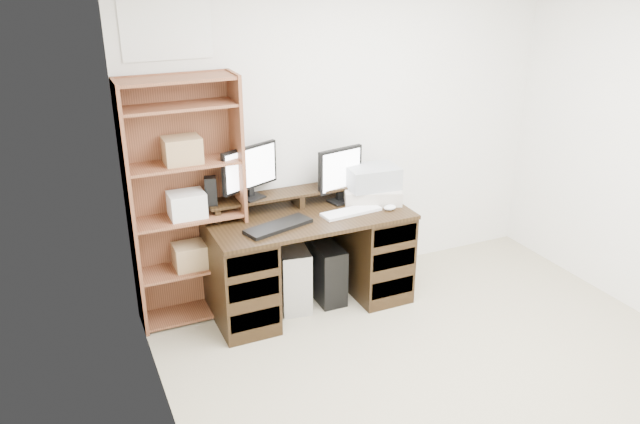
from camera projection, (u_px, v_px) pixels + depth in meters
room at (521, 221)px, 3.23m from camera, size 3.54×4.04×2.54m
desk at (309, 258)px, 4.75m from camera, size 1.50×0.70×0.75m
riser_shelf at (297, 194)px, 4.75m from camera, size 1.40×0.22×0.12m
monitor_wide at (250, 170)px, 4.51m from camera, size 0.47×0.22×0.39m
monitor_small at (340, 173)px, 4.77m from camera, size 0.39×0.18×0.43m
speaker at (211, 191)px, 4.43m from camera, size 0.10×0.10×0.21m
keyboard_black at (278, 226)px, 4.38m from camera, size 0.53×0.30×0.03m
keyboard_white at (351, 212)px, 4.63m from camera, size 0.47×0.18×0.02m
mouse at (390, 207)px, 4.69m from camera, size 0.11×0.09×0.04m
printer at (372, 194)px, 4.86m from camera, size 0.52×0.46×0.11m
basket at (372, 177)px, 4.81m from camera, size 0.41×0.31×0.17m
tower_silver at (291, 274)px, 4.82m from camera, size 0.29×0.52×0.49m
tower_black at (325, 270)px, 4.91m from camera, size 0.21×0.46×0.46m
bookshelf at (186, 201)px, 4.40m from camera, size 0.80×0.30×1.80m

